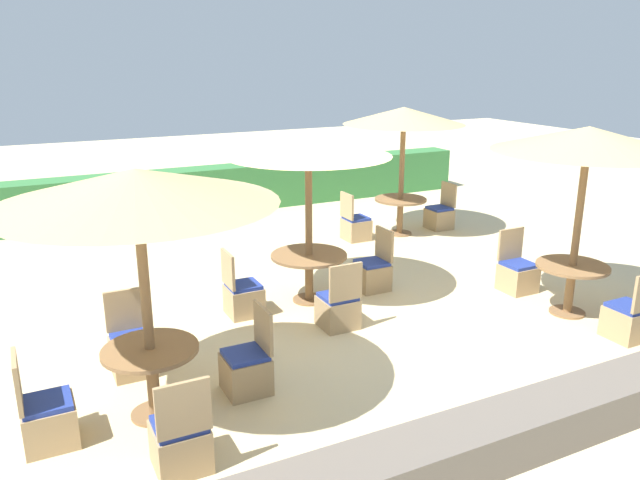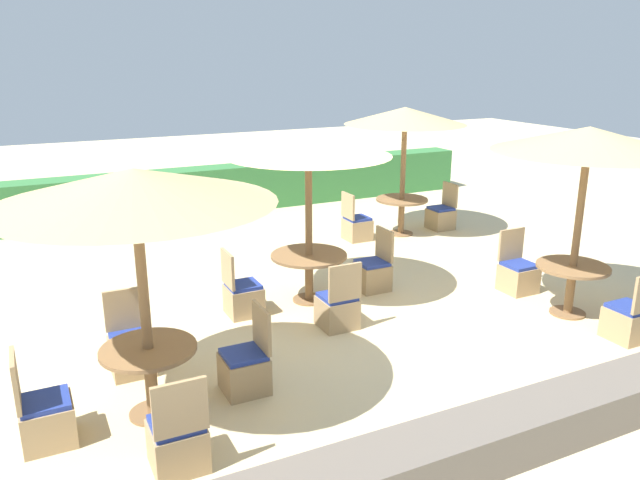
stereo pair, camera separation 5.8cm
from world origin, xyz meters
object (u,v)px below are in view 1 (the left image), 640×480
object	(u,v)px
patio_chair_front_right_north	(517,274)
patio_chair_front_left_west	(47,419)
parasol_front_left	(136,188)
patio_chair_front_left_north	(132,351)
patio_chair_front_right_south	(629,319)
patio_chair_center_south	(338,309)
round_table_back_right	(400,207)
patio_chair_back_right_west	(355,226)
patio_chair_center_west	(243,297)
parasol_back_right	(404,116)
round_table_front_left	(151,365)
patio_chair_back_right_east	(440,216)
parasol_center	(308,145)
patio_chair_center_east	(373,273)
patio_chair_front_left_east	(247,368)
parasol_front_right	(588,140)
round_table_center	(309,264)
patio_chair_front_left_south	(181,442)
round_table_front_right	(571,277)

from	to	relation	value
patio_chair_front_right_north	patio_chair_front_left_west	size ratio (longest dim) A/B	1.00
parasol_front_left	patio_chair_front_left_north	bearing A→B (deg)	91.56
parasol_front_left	patio_chair_front_right_south	bearing A→B (deg)	-9.07
patio_chair_center_south	round_table_back_right	bearing A→B (deg)	46.50
patio_chair_back_right_west	patio_chair_center_west	xyz separation A→B (m)	(-3.16, -2.44, 0.00)
parasol_back_right	round_table_front_left	distance (m)	7.44
patio_chair_back_right_west	patio_chair_back_right_east	bearing A→B (deg)	88.28
patio_chair_center_south	patio_chair_front_right_north	size ratio (longest dim) A/B	1.00
patio_chair_back_right_west	parasol_center	bearing A→B (deg)	-41.71
patio_chair_center_east	patio_chair_front_left_east	distance (m)	3.38
patio_chair_center_east	patio_chair_front_left_north	distance (m)	3.89
patio_chair_back_right_west	patio_chair_center_east	distance (m)	2.62
parasol_back_right	patio_chair_center_west	distance (m)	5.21
patio_chair_center_west	patio_chair_front_left_west	xyz separation A→B (m)	(-2.61, -2.01, 0.00)
patio_chair_center_east	patio_chair_front_left_west	bearing A→B (deg)	113.57
patio_chair_back_right_east	round_table_front_left	distance (m)	8.03
round_table_front_left	parasol_front_right	bearing A→B (deg)	0.01
round_table_back_right	patio_chair_front_left_west	bearing A→B (deg)	-146.89
patio_chair_front_left_west	patio_chair_back_right_east	bearing A→B (deg)	119.64
round_table_center	patio_chair_front_left_west	size ratio (longest dim) A/B	1.17
patio_chair_center_west	patio_chair_front_right_south	world-z (taller)	same
parasol_front_right	patio_chair_front_left_north	world-z (taller)	parasol_front_right
patio_chair_center_west	parasol_front_right	bearing A→B (deg)	64.12
patio_chair_back_right_east	patio_chair_center_east	distance (m)	3.82
patio_chair_center_south	round_table_front_left	xyz separation A→B (m)	(-2.61, -1.02, 0.29)
patio_chair_back_right_west	patio_chair_center_west	world-z (taller)	same
round_table_front_left	round_table_back_right	bearing A→B (deg)	37.00
patio_chair_front_left_south	patio_chair_back_right_east	bearing A→B (deg)	38.20
patio_chair_front_left_west	patio_chair_front_left_east	size ratio (longest dim) A/B	1.00
patio_chair_front_left_south	round_table_front_left	bearing A→B (deg)	91.66
round_table_center	patio_chair_front_right_north	size ratio (longest dim) A/B	1.17
patio_chair_back_right_west	patio_chair_center_east	size ratio (longest dim) A/B	1.00
parasol_back_right	patio_chair_front_left_west	distance (m)	8.32
parasol_front_right	parasol_front_left	distance (m)	5.67
parasol_front_right	patio_chair_front_right_north	distance (m)	2.34
patio_chair_center_south	patio_chair_center_east	bearing A→B (deg)	41.38
patio_chair_front_right_south	patio_chair_center_south	bearing A→B (deg)	148.15
parasol_center	patio_chair_front_left_east	xyz separation A→B (m)	(-1.68, -1.99, -2.00)
round_table_center	parasol_front_left	xyz separation A→B (m)	(-2.67, -2.02, 1.75)
patio_chair_center_west	parasol_front_left	distance (m)	3.27
round_table_front_left	patio_chair_back_right_west	bearing A→B (deg)	42.57
patio_chair_center_east	patio_chair_front_left_south	bearing A→B (deg)	128.51
patio_chair_back_right_east	patio_chair_front_left_east	world-z (taller)	same
parasol_center	round_table_front_right	distance (m)	4.01
patio_chair_back_right_west	parasol_center	distance (m)	3.77
round_table_back_right	parasol_center	bearing A→B (deg)	-143.10
patio_chair_front_left_east	round_table_center	bearing A→B (deg)	-40.13
patio_chair_front_right_south	patio_chair_front_left_south	xyz separation A→B (m)	(-5.68, -0.03, 0.00)
round_table_back_right	patio_chair_front_left_west	xyz separation A→B (m)	(-6.75, -4.40, -0.30)
parasol_front_right	patio_chair_front_left_south	xyz separation A→B (m)	(-5.64, -0.95, -2.13)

